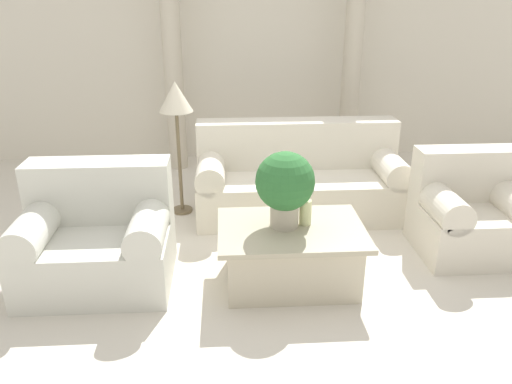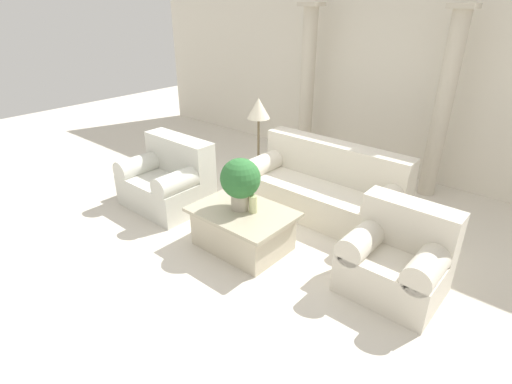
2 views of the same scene
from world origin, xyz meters
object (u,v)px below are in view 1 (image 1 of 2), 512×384
Objects in this scene: sofa_long at (299,178)px; potted_plant at (285,184)px; loveseat at (98,236)px; armchair at (471,212)px; coffee_table at (291,254)px; floor_lamp at (176,104)px.

potted_plant reaches higher than sofa_long.
sofa_long is 1.84× the size of loveseat.
sofa_long and loveseat have the same top height.
potted_plant is 0.65× the size of armchair.
sofa_long is 1.42m from potted_plant.
armchair is (1.39, -0.92, 0.00)m from sofa_long.
loveseat is at bearing 175.63° from potted_plant.
loveseat is at bearing 174.61° from coffee_table.
potted_plant is at bearing -167.03° from armchair.
floor_lamp is at bearing 123.49° from potted_plant.
armchair is at bearing -33.63° from sofa_long.
floor_lamp is at bearing 66.51° from loveseat.
floor_lamp is (-1.21, 0.06, 0.77)m from sofa_long.
coffee_table is 1.23× the size of armchair.
loveseat is 1.00× the size of coffee_table.
coffee_table is 1.92m from floor_lamp.
loveseat is 1.52m from coffee_table.
sofa_long reaches higher than coffee_table.
floor_lamp reaches higher than potted_plant.
coffee_table is 1.90× the size of potted_plant.
coffee_table is at bearing -5.39° from loveseat.
potted_plant is 0.44× the size of floor_lamp.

